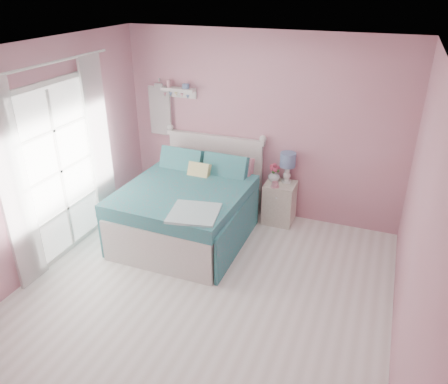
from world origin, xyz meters
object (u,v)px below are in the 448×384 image
Objects in this scene: vase at (274,176)px; teacup at (275,184)px; nightstand at (279,203)px; bed at (190,208)px; table_lamp at (288,162)px.

vase reaches higher than teacup.
nightstand is 0.40m from vase.
nightstand is 0.36m from teacup.
bed reaches higher than nightstand.
table_lamp is 2.50× the size of vase.
teacup reaches higher than nightstand.
teacup is (0.07, -0.17, -0.05)m from vase.
nightstand is at bearing -21.97° from vase.
table_lamp is at bearing 38.65° from bed.
vase reaches higher than nightstand.
bed is 11.31× the size of vase.
table_lamp is (1.11, 0.84, 0.51)m from bed.
vase is at bearing 158.03° from nightstand.
vase is at bearing -166.01° from table_lamp.
bed reaches higher than teacup.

